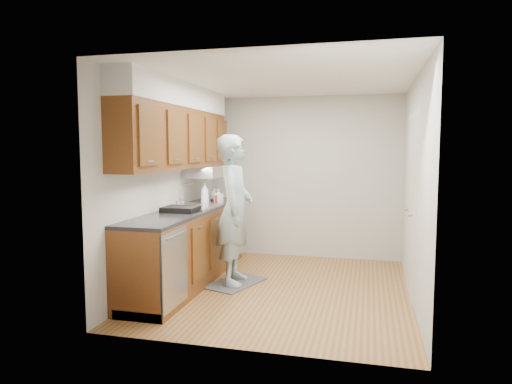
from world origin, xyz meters
TOP-DOWN VIEW (x-y plane):
  - floor at (0.00, 0.00)m, footprint 3.50×3.50m
  - ceiling at (0.00, 0.00)m, footprint 3.50×3.50m
  - wall_left at (-1.50, 0.00)m, footprint 0.02×3.50m
  - wall_right at (1.50, 0.00)m, footprint 0.02×3.50m
  - wall_back at (0.00, 1.75)m, footprint 3.00×0.02m
  - counter at (-1.20, -0.00)m, footprint 0.64×2.80m
  - upper_cabinets at (-1.33, 0.05)m, footprint 0.47×2.80m
  - closet_door at (1.49, 0.30)m, footprint 0.02×1.22m
  - floor_mat at (-0.61, 0.07)m, footprint 0.72×0.92m
  - person at (-0.61, 0.07)m, footprint 0.58×0.80m
  - soap_bottle_a at (-1.18, 0.57)m, footprint 0.13×0.13m
  - soap_bottle_b at (-1.01, 0.65)m, footprint 0.12×0.13m
  - soap_bottle_c at (-1.21, 1.00)m, footprint 0.20×0.20m
  - soda_can at (-1.03, 0.62)m, footprint 0.07×0.07m
  - steel_can at (-1.18, 0.66)m, footprint 0.08×0.08m
  - dish_rack at (-1.19, -0.26)m, footprint 0.41×0.34m

SIDE VIEW (x-z plane):
  - floor at x=0.00m, z-range 0.00..0.00m
  - floor_mat at x=-0.61m, z-range 0.00..0.02m
  - counter at x=-1.20m, z-range -0.16..1.14m
  - dish_rack at x=-1.19m, z-range 0.94..1.00m
  - soda_can at x=-1.03m, z-range 0.94..1.06m
  - steel_can at x=-1.18m, z-range 0.94..1.07m
  - closet_door at x=1.49m, z-range 0.00..2.05m
  - soap_bottle_c at x=-1.21m, z-range 0.94..1.12m
  - soap_bottle_b at x=-1.01m, z-range 0.94..1.14m
  - person at x=-0.61m, z-range 0.02..2.12m
  - soap_bottle_a at x=-1.18m, z-range 0.94..1.24m
  - wall_left at x=-1.50m, z-range 0.00..2.50m
  - wall_right at x=1.50m, z-range 0.00..2.50m
  - wall_back at x=0.00m, z-range 0.00..2.50m
  - upper_cabinets at x=-1.33m, z-range 1.34..2.55m
  - ceiling at x=0.00m, z-range 2.50..2.50m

